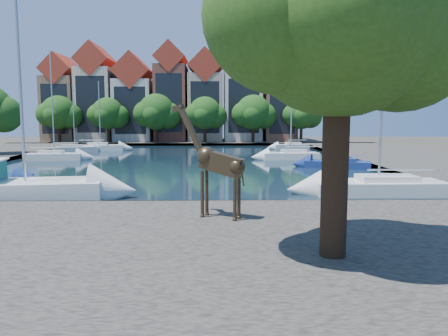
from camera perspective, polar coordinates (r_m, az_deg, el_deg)
The scene contains 27 objects.
ground at distance 22.86m, azimuth -10.89°, elevation -5.40°, with size 160.00×160.00×0.00m, color #38332B.
water_basin at distance 46.41m, azimuth -5.82°, elevation 0.88°, with size 38.00×50.00×0.08m, color black.
near_quay at distance 16.15m, azimuth -15.22°, elevation -9.72°, with size 50.00×14.00×0.50m, color #504C45.
far_quay at distance 78.23m, azimuth -3.85°, elevation 3.44°, with size 60.00×16.00×0.50m, color #504C45.
right_quay at distance 50.80m, azimuth 23.54°, elevation 1.10°, with size 14.00×52.00×0.50m, color #504C45.
plane_tree at distance 13.82m, azimuth 15.36°, elevation 18.66°, with size 8.32×6.40×10.62m.
townhouse_west_end at distance 82.55m, azimuth -20.22°, elevation 8.15°, with size 5.44×9.18×14.93m.
townhouse_west_mid at distance 80.83m, azimuth -16.18°, elevation 8.96°, with size 5.94×9.18×16.79m.
townhouse_west_inner at distance 79.36m, azimuth -11.57°, elevation 8.49°, with size 6.43×9.18×15.15m.
townhouse_center at distance 78.48m, azimuth -6.86°, elevation 9.34°, with size 5.44×9.18×16.93m.
townhouse_east_inner at distance 78.07m, azimuth -2.41°, elevation 8.93°, with size 5.94×9.18×15.79m.
townhouse_east_mid at distance 78.20m, azimuth 2.41°, elevation 9.20°, with size 6.43×9.18×16.65m.
townhouse_east_end at distance 78.81m, azimuth 7.18°, elevation 8.41°, with size 5.44×9.18×14.43m.
far_tree_far_west at distance 76.96m, azimuth -20.72°, elevation 6.64°, with size 7.28×5.60×7.68m.
far_tree_west at distance 74.66m, azimuth -14.90°, elevation 6.77°, with size 6.76×5.20×7.36m.
far_tree_mid_west at distance 73.16m, azimuth -8.75°, elevation 7.09°, with size 7.80×6.00×8.00m.
far_tree_mid_east at distance 72.52m, azimuth -2.44°, elevation 7.04°, with size 7.02×5.40×7.52m.
far_tree_east at distance 72.76m, azimuth 3.93°, elevation 7.12°, with size 7.54×5.80×7.84m.
far_tree_far_east at distance 73.87m, azimuth 10.16°, elevation 6.90°, with size 6.76×5.20×7.36m.
giraffe_statue at distance 18.28m, azimuth -1.08°, elevation 0.73°, with size 3.14×1.79×4.78m.
sailboat_left_c at distance 50.52m, azimuth -21.26°, elevation 1.64°, with size 5.98×2.45×11.45m.
sailboat_left_d at distance 62.22m, azimuth -15.82°, elevation 2.74°, with size 6.31×2.86×9.38m.
sailboat_left_e at distance 61.52m, azimuth -18.91°, elevation 2.50°, with size 6.18×3.89×8.91m.
sailboat_right_a at distance 28.10m, azimuth 19.54°, elevation -1.99°, with size 7.81×2.77×10.79m.
sailboat_right_b at distance 41.18m, azimuth 14.63°, elevation 0.70°, with size 6.18×3.91×9.25m.
sailboat_right_c at distance 48.18m, azimuth 8.68°, elevation 1.80°, with size 6.12×2.38×9.70m.
sailboat_right_d at distance 63.42m, azimuth 8.75°, elevation 2.95°, with size 5.17×2.45×9.09m.
Camera 1 is at (3.93, -22.00, 4.77)m, focal length 35.00 mm.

